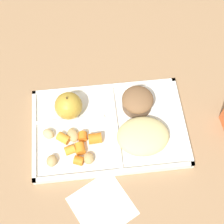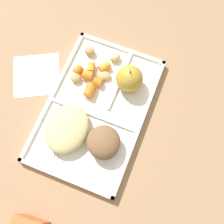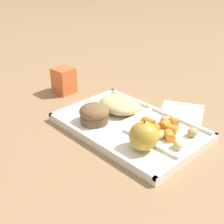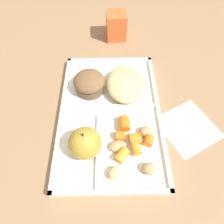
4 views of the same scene
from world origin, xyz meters
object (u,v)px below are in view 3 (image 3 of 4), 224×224
object	(u,v)px
green_apple	(144,136)
bran_muffin	(94,114)
milk_carton	(64,80)
plastic_fork	(121,106)
lunch_tray	(129,128)

from	to	relation	value
green_apple	bran_muffin	world-z (taller)	green_apple
bran_muffin	milk_carton	bearing A→B (deg)	-17.47
bran_muffin	green_apple	bearing A→B (deg)	180.00
bran_muffin	plastic_fork	xyz separation A→B (m)	(0.01, -0.12, -0.03)
milk_carton	plastic_fork	bearing A→B (deg)	-173.82
lunch_tray	plastic_fork	distance (m)	0.12
green_apple	plastic_fork	distance (m)	0.23
lunch_tray	milk_carton	distance (m)	0.33
bran_muffin	milk_carton	distance (m)	0.26
green_apple	milk_carton	world-z (taller)	green_apple
lunch_tray	green_apple	bearing A→B (deg)	150.98
green_apple	milk_carton	xyz separation A→B (m)	(0.43, -0.08, -0.01)
lunch_tray	green_apple	size ratio (longest dim) A/B	5.01
milk_carton	green_apple	bearing A→B (deg)	165.51
plastic_fork	bran_muffin	bearing A→B (deg)	96.62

